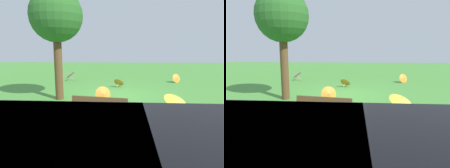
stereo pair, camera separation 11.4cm
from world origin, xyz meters
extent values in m
plane|color=#478C38|center=(0.00, 0.00, 0.00)|extent=(40.00, 40.00, 0.00)
cube|color=black|center=(0.69, 7.87, 1.25)|extent=(2.59, 1.94, 0.55)
cube|color=brown|center=(0.29, 3.91, 0.45)|extent=(1.65, 0.71, 0.05)
cube|color=brown|center=(0.32, 4.11, 0.68)|extent=(1.60, 0.37, 0.45)
cube|color=black|center=(0.92, 3.81, 0.23)|extent=(0.15, 0.41, 0.45)
cube|color=black|center=(-0.34, 4.02, 0.23)|extent=(0.15, 0.41, 0.45)
cylinder|color=brown|center=(2.43, 0.93, 1.43)|extent=(0.34, 0.34, 2.87)
sphere|color=#286023|center=(2.43, 0.93, 3.52)|extent=(2.19, 2.19, 2.19)
cylinder|color=tan|center=(-3.62, -3.75, 0.22)|extent=(0.16, 0.27, 0.12)
cone|color=orange|center=(-3.70, -3.59, 0.29)|extent=(0.64, 0.52, 0.58)
sphere|color=tan|center=(-3.72, -3.55, 0.30)|extent=(0.05, 0.06, 0.05)
cylinder|color=tan|center=(-2.97, 4.17, 0.20)|extent=(0.23, 0.28, 0.19)
cone|color=pink|center=(-2.83, 4.01, 0.32)|extent=(0.76, 0.72, 0.63)
sphere|color=tan|center=(-2.80, 3.97, 0.34)|extent=(0.06, 0.06, 0.05)
cylinder|color=tan|center=(-0.02, -1.82, 0.14)|extent=(0.14, 0.27, 0.28)
cone|color=orange|center=(-0.10, -1.98, 0.30)|extent=(0.72, 0.67, 0.49)
sphere|color=tan|center=(-0.11, -2.01, 0.34)|extent=(0.05, 0.06, 0.05)
cylinder|color=tan|center=(0.57, 1.13, 0.26)|extent=(0.18, 0.31, 0.13)
cone|color=orange|center=(0.47, 1.32, 0.33)|extent=(0.73, 0.58, 0.67)
sphere|color=tan|center=(0.45, 1.37, 0.35)|extent=(0.05, 0.06, 0.05)
cylinder|color=tan|center=(3.03, -3.94, 0.19)|extent=(0.34, 0.07, 0.38)
cone|color=pink|center=(3.23, -3.97, 0.41)|extent=(0.69, 0.78, 0.55)
sphere|color=tan|center=(3.27, -3.98, 0.46)|extent=(0.06, 0.04, 0.05)
cylinder|color=tan|center=(-1.99, 2.78, 0.25)|extent=(0.19, 0.23, 0.49)
cone|color=yellow|center=(-2.09, 2.91, 0.56)|extent=(1.11, 1.11, 0.52)
sphere|color=tan|center=(-2.11, 2.94, 0.64)|extent=(0.06, 0.06, 0.05)
camera|label=1|loc=(-0.34, 9.70, 2.28)|focal=33.66mm
camera|label=2|loc=(-0.46, 9.69, 2.28)|focal=33.66mm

